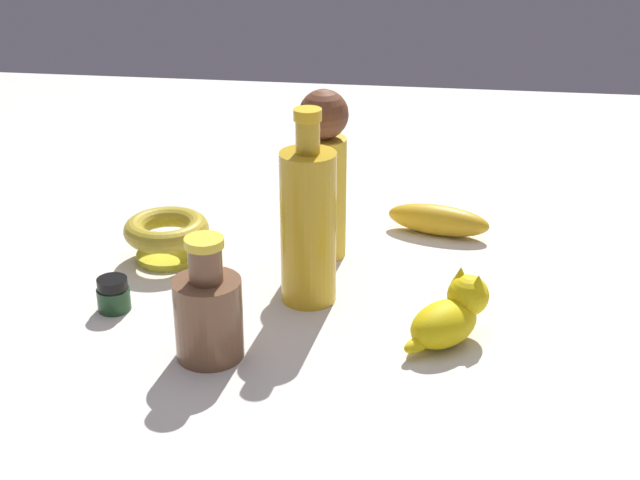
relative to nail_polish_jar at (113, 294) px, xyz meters
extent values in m
plane|color=silver|center=(0.25, 0.12, -0.02)|extent=(2.00, 2.00, 0.00)
cylinder|color=#1C4021|center=(0.00, 0.00, -0.01)|extent=(0.04, 0.04, 0.03)
cylinder|color=yellow|center=(0.00, 0.00, 0.01)|extent=(0.03, 0.03, 0.00)
cylinder|color=black|center=(0.00, 0.00, 0.02)|extent=(0.04, 0.04, 0.01)
ellipsoid|color=gold|center=(0.40, 0.29, 0.00)|extent=(0.16, 0.08, 0.05)
cylinder|color=gold|center=(0.24, 0.06, 0.08)|extent=(0.07, 0.07, 0.20)
cylinder|color=gold|center=(0.24, 0.06, 0.20)|extent=(0.03, 0.03, 0.04)
cylinder|color=yellow|center=(0.24, 0.06, 0.23)|extent=(0.03, 0.03, 0.01)
cylinder|color=yellow|center=(0.24, 0.20, 0.07)|extent=(0.09, 0.09, 0.17)
sphere|color=brown|center=(0.24, 0.20, 0.19)|extent=(0.07, 0.07, 0.07)
cylinder|color=brown|center=(0.15, -0.09, 0.03)|extent=(0.08, 0.08, 0.10)
cylinder|color=brown|center=(0.15, -0.09, 0.10)|extent=(0.04, 0.04, 0.04)
cylinder|color=yellow|center=(0.15, -0.09, 0.12)|extent=(0.04, 0.04, 0.01)
ellipsoid|color=yellow|center=(0.41, -0.03, 0.01)|extent=(0.11, 0.11, 0.05)
sphere|color=yellow|center=(0.44, 0.00, 0.03)|extent=(0.05, 0.05, 0.05)
cone|color=yellow|center=(0.43, 0.01, 0.05)|extent=(0.02, 0.02, 0.02)
cone|color=yellow|center=(0.45, -0.01, 0.05)|extent=(0.02, 0.02, 0.02)
ellipsoid|color=yellow|center=(0.38, -0.06, -0.01)|extent=(0.04, 0.04, 0.02)
cylinder|color=gold|center=(0.03, 0.15, -0.02)|extent=(0.09, 0.09, 0.01)
torus|color=gold|center=(0.03, 0.15, 0.02)|extent=(0.12, 0.12, 0.03)
camera|label=1|loc=(0.39, -0.95, 0.54)|focal=50.45mm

